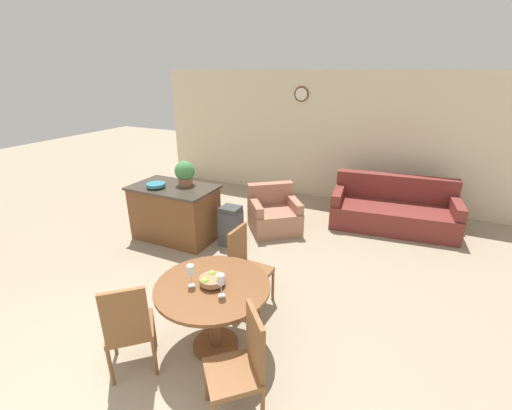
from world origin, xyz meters
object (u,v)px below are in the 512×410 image
object	(u,v)px
dining_table	(213,300)
trash_bin	(231,226)
wine_glass_right	(221,280)
dining_chair_near_right	(242,363)
fruit_bowl	(212,280)
wine_glass_left	(191,271)
teal_bowl	(156,185)
couch	(393,211)
potted_plant	(185,172)
kitchen_island	(175,212)
dining_chair_far_side	(246,264)
dining_chair_near_left	(129,326)
armchair	(274,215)

from	to	relation	value
dining_table	trash_bin	distance (m)	2.27
dining_table	wine_glass_right	bearing A→B (deg)	-33.12
dining_chair_near_right	fruit_bowl	size ratio (longest dim) A/B	3.99
wine_glass_left	teal_bowl	xyz separation A→B (m)	(-1.96, 1.80, 0.04)
dining_table	couch	world-z (taller)	couch
fruit_bowl	potted_plant	distance (m)	2.72
kitchen_island	trash_bin	size ratio (longest dim) A/B	2.10
dining_table	wine_glass_left	world-z (taller)	wine_glass_left
dining_table	dining_chair_far_side	bearing A→B (deg)	93.35
dining_table	wine_glass_right	xyz separation A→B (m)	(0.17, -0.11, 0.34)
wine_glass_right	dining_chair_near_left	bearing A→B (deg)	-145.01
dining_chair_far_side	kitchen_island	xyz separation A→B (m)	(-1.88, 1.07, -0.07)
dining_chair_near_left	wine_glass_right	xyz separation A→B (m)	(0.70, 0.49, 0.39)
kitchen_island	fruit_bowl	bearing A→B (deg)	-44.07
dining_chair_far_side	fruit_bowl	xyz separation A→B (m)	(0.05, -0.80, 0.28)
dining_table	wine_glass_right	distance (m)	0.39
dining_chair_far_side	dining_table	bearing A→B (deg)	5.78
dining_chair_far_side	wine_glass_right	size ratio (longest dim) A/B	4.36
dining_chair_far_side	teal_bowl	bearing A→B (deg)	-111.11
dining_chair_far_side	potted_plant	size ratio (longest dim) A/B	2.43
dining_chair_near_left	dining_chair_far_side	xyz separation A→B (m)	(0.48, 1.39, 0.00)
kitchen_island	trash_bin	distance (m)	1.00
potted_plant	dining_chair_near_left	bearing A→B (deg)	-64.41
wine_glass_left	teal_bowl	size ratio (longest dim) A/B	0.75
dining_chair_near_right	wine_glass_right	bearing A→B (deg)	2.98
dining_chair_near_left	dining_table	bearing A→B (deg)	5.78
wine_glass_left	potted_plant	size ratio (longest dim) A/B	0.56
teal_bowl	couch	world-z (taller)	teal_bowl
dining_chair_near_left	potted_plant	distance (m)	2.97
potted_plant	couch	xyz separation A→B (m)	(3.15, 1.92, -0.83)
dining_chair_near_left	teal_bowl	bearing A→B (deg)	82.31
fruit_bowl	trash_bin	xyz separation A→B (m)	(-0.95, 2.04, -0.48)
teal_bowl	fruit_bowl	bearing A→B (deg)	-38.64
dining_table	kitchen_island	bearing A→B (deg)	135.94
dining_chair_far_side	dining_chair_near_right	bearing A→B (deg)	28.28
dining_chair_near_left	dining_chair_near_right	xyz separation A→B (m)	(1.13, 0.07, 0.00)
dining_chair_far_side	couch	world-z (taller)	dining_chair_far_side
wine_glass_right	potted_plant	bearing A→B (deg)	132.42
armchair	dining_chair_far_side	bearing A→B (deg)	-114.17
dining_chair_far_side	teal_bowl	distance (m)	2.32
armchair	wine_glass_right	bearing A→B (deg)	-114.28
armchair	kitchen_island	bearing A→B (deg)	178.75
fruit_bowl	armchair	distance (m)	2.99
dining_table	dining_chair_near_right	distance (m)	0.80
kitchen_island	dining_table	bearing A→B (deg)	-44.06
armchair	wine_glass_left	bearing A→B (deg)	-120.52
kitchen_island	potted_plant	xyz separation A→B (m)	(0.14, 0.16, 0.67)
wine_glass_right	teal_bowl	world-z (taller)	teal_bowl
dining_chair_far_side	kitchen_island	distance (m)	2.17
dining_chair_near_left	wine_glass_right	world-z (taller)	dining_chair_near_left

